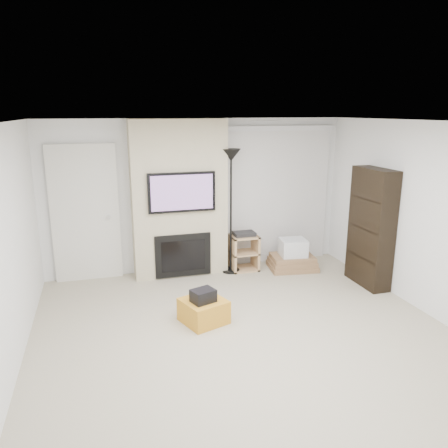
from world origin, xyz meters
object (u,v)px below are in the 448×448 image
object	(u,v)px
ottoman	(204,311)
box_stack	(292,258)
floor_lamp	(231,176)
bookshelf	(371,228)
av_stand	(244,250)

from	to	relation	value
ottoman	box_stack	world-z (taller)	box_stack
floor_lamp	bookshelf	distance (m)	2.29
av_stand	bookshelf	xyz separation A→B (m)	(1.64, -1.13, 0.55)
floor_lamp	av_stand	size ratio (longest dim) A/B	3.09
ottoman	floor_lamp	distance (m)	2.35
ottoman	bookshelf	distance (m)	2.89
ottoman	box_stack	bearing A→B (deg)	37.43
ottoman	floor_lamp	bearing A→B (deg)	62.16
floor_lamp	bookshelf	world-z (taller)	floor_lamp
floor_lamp	bookshelf	bearing A→B (deg)	-30.45
floor_lamp	av_stand	distance (m)	1.28
floor_lamp	av_stand	xyz separation A→B (m)	(0.24, 0.02, -1.26)
box_stack	av_stand	bearing A→B (deg)	166.50
floor_lamp	av_stand	world-z (taller)	floor_lamp
box_stack	bookshelf	distance (m)	1.43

